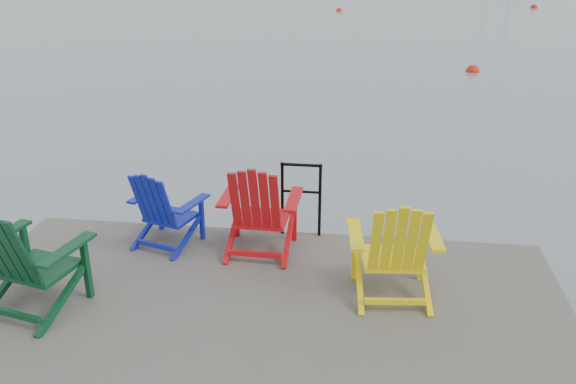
# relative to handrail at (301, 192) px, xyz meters

# --- Properties ---
(dock) EXTENTS (6.00, 5.00, 1.40)m
(dock) POSITION_rel_handrail_xyz_m (-0.25, -2.45, -0.69)
(dock) COLOR #2F2D2A
(dock) RESTS_ON ground
(handrail) EXTENTS (0.48, 0.04, 0.90)m
(handrail) POSITION_rel_handrail_xyz_m (0.00, 0.00, 0.00)
(handrail) COLOR black
(handrail) RESTS_ON dock
(chair_green) EXTENTS (1.05, 0.99, 1.14)m
(chair_green) POSITION_rel_handrail_xyz_m (-2.35, -1.90, 0.04)
(chair_green) COLOR #0A3A1D
(chair_green) RESTS_ON dock
(chair_blue) EXTENTS (0.89, 0.84, 0.94)m
(chair_blue) POSITION_rel_handrail_xyz_m (-1.50, -0.47, -0.07)
(chair_blue) COLOR #0F1DA4
(chair_blue) RESTS_ON dock
(chair_red) EXTENTS (0.88, 0.82, 1.09)m
(chair_red) POSITION_rel_handrail_xyz_m (-0.41, -0.51, 0.01)
(chair_red) COLOR red
(chair_red) RESTS_ON dock
(chair_yellow) EXTENTS (0.94, 0.88, 1.09)m
(chair_yellow) POSITION_rel_handrail_xyz_m (1.03, -1.25, 0.01)
(chair_yellow) COLOR yellow
(chair_yellow) RESTS_ON dock
(buoy_a) EXTENTS (0.41, 0.41, 0.41)m
(buoy_a) POSITION_rel_handrail_xyz_m (3.86, 12.33, -1.04)
(buoy_a) COLOR red
(buoy_a) RESTS_ON ground
(buoy_b) EXTENTS (0.35, 0.35, 0.35)m
(buoy_b) POSITION_rel_handrail_xyz_m (-0.90, 27.53, -1.04)
(buoy_b) COLOR red
(buoy_b) RESTS_ON ground
(buoy_d) EXTENTS (0.40, 0.40, 0.40)m
(buoy_d) POSITION_rel_handrail_xyz_m (9.81, 30.32, -1.04)
(buoy_d) COLOR red
(buoy_d) RESTS_ON ground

